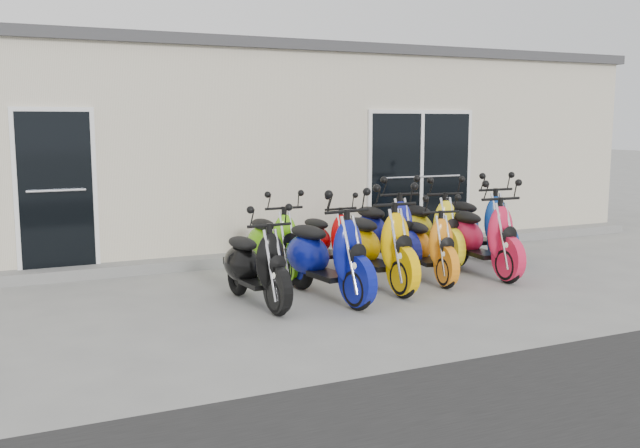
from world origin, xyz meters
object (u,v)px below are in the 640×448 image
Objects in this scene: scooter_front_black at (255,253)px; scooter_back_red at (328,231)px; scooter_back_yellow at (430,219)px; scooter_front_red at (481,226)px; scooter_back_extra at (477,215)px; scooter_front_blue at (326,243)px; scooter_back_blue at (384,221)px; scooter_back_green at (273,233)px; scooter_front_orange_a at (377,234)px; scooter_front_orange_b at (427,236)px.

scooter_back_red is at bearing 35.65° from scooter_front_black.
scooter_front_red is at bearing -75.08° from scooter_back_yellow.
scooter_back_extra is (0.66, 0.95, 0.01)m from scooter_front_red.
scooter_front_blue reaches higher than scooter_back_yellow.
scooter_back_red is (1.59, 1.38, -0.03)m from scooter_front_black.
scooter_front_red is (3.42, 0.27, 0.07)m from scooter_front_black.
scooter_back_red is at bearing 170.12° from scooter_back_blue.
scooter_front_black is 1.52m from scooter_back_green.
scooter_back_blue is at bearing -174.15° from scooter_back_yellow.
scooter_back_blue reaches higher than scooter_back_yellow.
scooter_front_black is 1.72m from scooter_front_orange_a.
scooter_front_orange_a reaches higher than scooter_front_blue.
scooter_front_orange_a is 1.21m from scooter_back_red.
scooter_back_extra is (1.66, 0.00, 0.00)m from scooter_back_blue.
scooter_front_red is 1.18× the size of scooter_back_red.
scooter_back_red is (-0.12, 1.20, -0.12)m from scooter_front_orange_a.
scooter_front_blue is 1.02× the size of scooter_back_yellow.
scooter_front_orange_a is 1.12× the size of scooter_back_green.
scooter_front_black is 0.91× the size of scooter_back_yellow.
scooter_front_blue is at bearing -11.12° from scooter_front_black.
scooter_back_blue reaches higher than scooter_front_red.
scooter_back_yellow is at bearing 21.37° from scooter_front_blue.
scooter_front_orange_a reaches higher than scooter_front_orange_b.
scooter_front_red is 2.89m from scooter_back_green.
scooter_front_orange_a is (1.71, 0.18, 0.08)m from scooter_front_black.
scooter_front_orange_b is 0.95m from scooter_back_blue.
scooter_back_blue is (0.83, -0.15, 0.11)m from scooter_back_red.
scooter_back_red is at bearing 179.54° from scooter_back_yellow.
scooter_front_orange_a reaches higher than scooter_back_red.
scooter_front_black is at bearing 166.01° from scooter_front_blue.
scooter_front_orange_a is at bearing 0.81° from scooter_front_black.
scooter_front_orange_a is 1.16× the size of scooter_front_orange_b.
scooter_front_orange_b is 0.89× the size of scooter_back_yellow.
scooter_front_red is at bearing -22.99° from scooter_back_green.
scooter_front_red reaches higher than scooter_front_orange_b.
scooter_front_blue is 1.42m from scooter_back_green.
scooter_front_orange_a reaches higher than scooter_back_extra.
scooter_front_black is at bearing -143.67° from scooter_back_red.
scooter_front_orange_b is at bearing -81.70° from scooter_back_blue.
scooter_front_orange_a is at bearing -140.94° from scooter_back_yellow.
scooter_front_red is 1.11× the size of scooter_back_green.
scooter_front_red is 1.02× the size of scooter_back_yellow.
scooter_back_blue is (0.71, 1.04, -0.00)m from scooter_front_orange_a.
scooter_back_extra is (2.37, 1.04, -0.00)m from scooter_front_orange_a.
scooter_back_green is 0.89× the size of scooter_back_extra.
scooter_back_red is at bearing 1.99° from scooter_back_green.
scooter_back_blue and scooter_back_extra have the same top height.
scooter_back_green is 0.89× the size of scooter_back_blue.
scooter_back_green is at bearing 178.89° from scooter_back_extra.
scooter_front_black is 2.11m from scooter_back_red.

